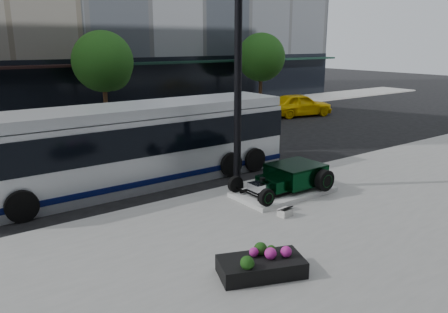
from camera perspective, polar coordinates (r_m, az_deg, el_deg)
ground at (r=17.51m, az=-2.45°, el=-2.21°), size 120.00×120.00×0.00m
sidewalk_far at (r=29.89m, az=-17.52°, el=4.35°), size 70.00×4.00×0.12m
street_trees at (r=29.00m, az=-15.31°, el=11.60°), size 29.80×3.80×5.70m
display_plinth at (r=14.92m, az=7.76°, el=-4.60°), size 3.40×1.80×0.15m
hot_rod at (r=14.99m, az=8.75°, el=-2.53°), size 3.22×2.00×0.81m
info_plaque at (r=13.09m, az=7.98°, el=-7.18°), size 0.42×0.33×0.31m
lamppost at (r=14.52m, az=1.83°, el=10.29°), size 0.46×0.46×8.34m
flower_planter at (r=9.93m, az=4.87°, el=-13.96°), size 2.08×1.54×0.61m
transit_bus at (r=16.18m, az=-11.59°, el=1.52°), size 12.12×2.88×2.92m
white_sedan at (r=25.99m, az=0.52°, el=4.91°), size 4.91×3.23×1.32m
yellow_taxi at (r=31.43m, az=9.78°, el=6.69°), size 5.05×2.89×1.62m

